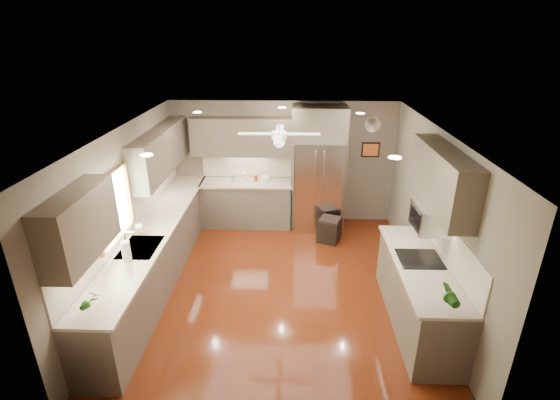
# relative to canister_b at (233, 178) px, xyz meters

# --- Properties ---
(floor) EXTENTS (5.00, 5.00, 0.00)m
(floor) POSITION_rel_canister_b_xyz_m (0.99, -2.19, -1.01)
(floor) COLOR #471E09
(floor) RESTS_ON ground
(ceiling) EXTENTS (5.00, 5.00, 0.00)m
(ceiling) POSITION_rel_canister_b_xyz_m (0.99, -2.19, 1.49)
(ceiling) COLOR white
(ceiling) RESTS_ON ground
(wall_back) EXTENTS (4.50, 0.00, 4.50)m
(wall_back) POSITION_rel_canister_b_xyz_m (0.99, 0.31, 0.24)
(wall_back) COLOR #6A5E51
(wall_back) RESTS_ON ground
(wall_front) EXTENTS (4.50, 0.00, 4.50)m
(wall_front) POSITION_rel_canister_b_xyz_m (0.99, -4.69, 0.24)
(wall_front) COLOR #6A5E51
(wall_front) RESTS_ON ground
(wall_left) EXTENTS (0.00, 5.00, 5.00)m
(wall_left) POSITION_rel_canister_b_xyz_m (-1.26, -2.19, 0.24)
(wall_left) COLOR #6A5E51
(wall_left) RESTS_ON ground
(wall_right) EXTENTS (0.00, 5.00, 5.00)m
(wall_right) POSITION_rel_canister_b_xyz_m (3.24, -2.19, 0.24)
(wall_right) COLOR #6A5E51
(wall_right) RESTS_ON ground
(canister_b) EXTENTS (0.08, 0.08, 0.13)m
(canister_b) POSITION_rel_canister_b_xyz_m (0.00, 0.00, 0.00)
(canister_b) COLOR silver
(canister_b) RESTS_ON back_run
(canister_c) EXTENTS (0.14, 0.14, 0.19)m
(canister_c) POSITION_rel_canister_b_xyz_m (0.22, 0.05, 0.02)
(canister_c) COLOR #C5B694
(canister_c) RESTS_ON back_run
(canister_d) EXTENTS (0.09, 0.09, 0.11)m
(canister_d) POSITION_rel_canister_b_xyz_m (0.45, 0.05, -0.01)
(canister_d) COLOR maroon
(canister_d) RESTS_ON back_run
(soap_bottle) EXTENTS (0.12, 0.12, 0.20)m
(soap_bottle) POSITION_rel_canister_b_xyz_m (-1.08, -2.30, 0.03)
(soap_bottle) COLOR white
(soap_bottle) RESTS_ON left_run
(potted_plant_left) EXTENTS (0.18, 0.14, 0.31)m
(potted_plant_left) POSITION_rel_canister_b_xyz_m (-0.95, -4.11, 0.08)
(potted_plant_left) COLOR #205217
(potted_plant_left) RESTS_ON left_run
(potted_plant_right) EXTENTS (0.21, 0.18, 0.33)m
(potted_plant_right) POSITION_rel_canister_b_xyz_m (2.91, -3.91, 0.10)
(potted_plant_right) COLOR #205217
(potted_plant_right) RESTS_ON right_run
(bowl) EXTENTS (0.22, 0.22, 0.05)m
(bowl) POSITION_rel_canister_b_xyz_m (0.65, 0.04, -0.05)
(bowl) COLOR #C5B694
(bowl) RESTS_ON back_run
(left_run) EXTENTS (0.65, 4.70, 1.45)m
(left_run) POSITION_rel_canister_b_xyz_m (-0.96, -2.04, -0.53)
(left_run) COLOR brown
(left_run) RESTS_ON ground
(back_run) EXTENTS (1.85, 0.65, 1.45)m
(back_run) POSITION_rel_canister_b_xyz_m (0.27, 0.01, -0.53)
(back_run) COLOR brown
(back_run) RESTS_ON ground
(uppers) EXTENTS (4.50, 4.70, 0.95)m
(uppers) POSITION_rel_canister_b_xyz_m (0.25, -1.48, 0.86)
(uppers) COLOR brown
(uppers) RESTS_ON wall_left
(window) EXTENTS (0.05, 1.12, 0.92)m
(window) POSITION_rel_canister_b_xyz_m (-1.23, -2.69, 0.54)
(window) COLOR #BFF2B2
(window) RESTS_ON wall_left
(sink) EXTENTS (0.50, 0.70, 0.32)m
(sink) POSITION_rel_canister_b_xyz_m (-0.94, -2.69, -0.10)
(sink) COLOR silver
(sink) RESTS_ON left_run
(refrigerator) EXTENTS (1.06, 0.75, 2.45)m
(refrigerator) POSITION_rel_canister_b_xyz_m (1.69, -0.03, 0.18)
(refrigerator) COLOR silver
(refrigerator) RESTS_ON ground
(right_run) EXTENTS (0.70, 2.20, 1.45)m
(right_run) POSITION_rel_canister_b_xyz_m (2.92, -2.99, -0.53)
(right_run) COLOR brown
(right_run) RESTS_ON ground
(microwave) EXTENTS (0.43, 0.55, 0.34)m
(microwave) POSITION_rel_canister_b_xyz_m (3.02, -2.74, 0.47)
(microwave) COLOR silver
(microwave) RESTS_ON wall_right
(ceiling_fan) EXTENTS (1.18, 1.18, 0.32)m
(ceiling_fan) POSITION_rel_canister_b_xyz_m (0.99, -1.89, 1.32)
(ceiling_fan) COLOR white
(ceiling_fan) RESTS_ON ceiling
(recessed_lights) EXTENTS (2.84, 3.14, 0.01)m
(recessed_lights) POSITION_rel_canister_b_xyz_m (0.95, -1.79, 1.48)
(recessed_lights) COLOR white
(recessed_lights) RESTS_ON ceiling
(wall_clock) EXTENTS (0.30, 0.03, 0.30)m
(wall_clock) POSITION_rel_canister_b_xyz_m (2.74, 0.29, 1.04)
(wall_clock) COLOR white
(wall_clock) RESTS_ON wall_back
(framed_print) EXTENTS (0.36, 0.03, 0.30)m
(framed_print) POSITION_rel_canister_b_xyz_m (2.74, 0.29, 0.54)
(framed_print) COLOR black
(framed_print) RESTS_ON wall_back
(stool) EXTENTS (0.50, 0.50, 0.47)m
(stool) POSITION_rel_canister_b_xyz_m (1.91, -0.68, -0.77)
(stool) COLOR black
(stool) RESTS_ON ground
(paper_towel) EXTENTS (0.11, 0.11, 0.29)m
(paper_towel) POSITION_rel_canister_b_xyz_m (-0.98, -3.04, 0.07)
(paper_towel) COLOR white
(paper_towel) RESTS_ON left_run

